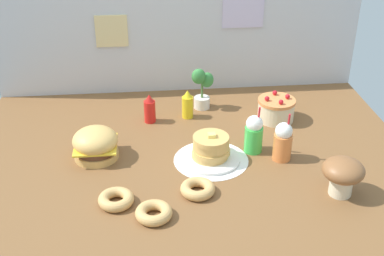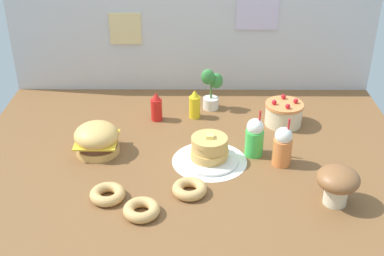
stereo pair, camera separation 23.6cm
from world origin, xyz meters
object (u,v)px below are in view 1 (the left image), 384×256
donut_pink_glaze (116,199)px  layer_cake (276,109)px  mushroom_stool (343,173)px  cream_soda_cup (254,134)px  donut_chocolate (154,213)px  mustard_bottle (188,105)px  potted_plant (202,86)px  orange_float_cup (283,141)px  burger (96,144)px  donut_vanilla (198,189)px  ketchup_bottle (150,109)px  pancake_stack (211,149)px

donut_pink_glaze → layer_cake: bearing=38.5°
donut_pink_glaze → mushroom_stool: (1.02, -0.02, 0.09)m
layer_cake → cream_soda_cup: cream_soda_cup is taller
cream_soda_cup → donut_chocolate: 0.73m
mustard_bottle → potted_plant: potted_plant is taller
mustard_bottle → potted_plant: bearing=50.3°
layer_cake → orange_float_cup: size_ratio=0.83×
burger → mustard_bottle: bearing=38.1°
orange_float_cup → donut_vanilla: 0.53m
ketchup_bottle → potted_plant: bearing=25.2°
donut_chocolate → mushroom_stool: mushroom_stool is taller
ketchup_bottle → mustard_bottle: bearing=8.7°
layer_cake → potted_plant: 0.46m
mustard_bottle → donut_chocolate: mustard_bottle is taller
donut_chocolate → donut_vanilla: bearing=36.8°
burger → potted_plant: size_ratio=0.87×
mushroom_stool → burger: bearing=159.4°
orange_float_cup → mushroom_stool: bearing=-59.0°
ketchup_bottle → mushroom_stool: size_ratio=0.91×
orange_float_cup → donut_chocolate: (-0.66, -0.41, -0.08)m
ketchup_bottle → burger: bearing=-128.1°
donut_vanilla → donut_chocolate: bearing=-143.2°
cream_soda_cup → potted_plant: bearing=111.7°
layer_cake → donut_pink_glaze: bearing=-141.5°
burger → mustard_bottle: 0.64m
cream_soda_cup → potted_plant: size_ratio=0.98×
donut_vanilla → mushroom_stool: size_ratio=0.85×
burger → cream_soda_cup: 0.81m
pancake_stack → donut_vanilla: pancake_stack is taller
layer_cake → pancake_stack: bearing=-137.7°
pancake_stack → donut_chocolate: 0.53m
donut_pink_glaze → donut_vanilla: bearing=6.6°
mustard_bottle → orange_float_cup: bearing=-49.0°
mustard_bottle → cream_soda_cup: size_ratio=0.67×
burger → potted_plant: (0.60, 0.51, 0.06)m
burger → layer_cake: bearing=17.2°
layer_cake → mustard_bottle: 0.51m
mustard_bottle → potted_plant: (0.10, 0.11, 0.06)m
layer_cake → ketchup_bottle: (-0.73, 0.05, 0.01)m
donut_chocolate → mushroom_stool: bearing=5.8°
burger → layer_cake: (1.01, 0.31, -0.01)m
orange_float_cup → donut_vanilla: size_ratio=1.61×
burger → cream_soda_cup: bearing=-1.2°
pancake_stack → cream_soda_cup: cream_soda_cup is taller
orange_float_cup → potted_plant: bearing=118.9°
burger → potted_plant: bearing=40.4°
donut_pink_glaze → potted_plant: potted_plant is taller
burger → ketchup_bottle: size_ratio=1.33×
potted_plant → ketchup_bottle: bearing=-154.8°
pancake_stack → cream_soda_cup: 0.24m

